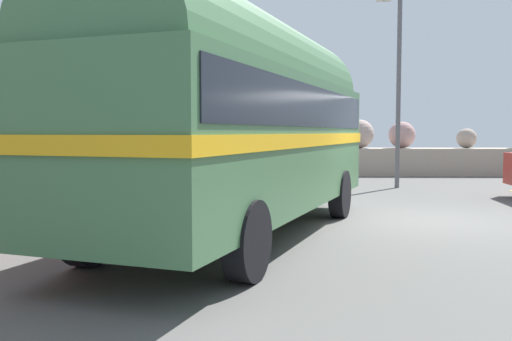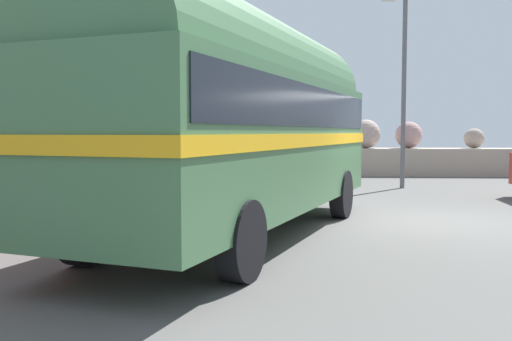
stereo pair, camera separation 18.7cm
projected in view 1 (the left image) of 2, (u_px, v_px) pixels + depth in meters
ground at (426, 221)px, 11.01m from camera, size 32.00×26.00×0.02m
breakwater at (351, 157)px, 22.72m from camera, size 31.36×2.09×2.47m
vintage_coach at (242, 114)px, 9.16m from camera, size 5.04×8.90×3.70m
lamp_post at (396, 78)px, 17.26m from camera, size 0.70×0.64×6.03m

